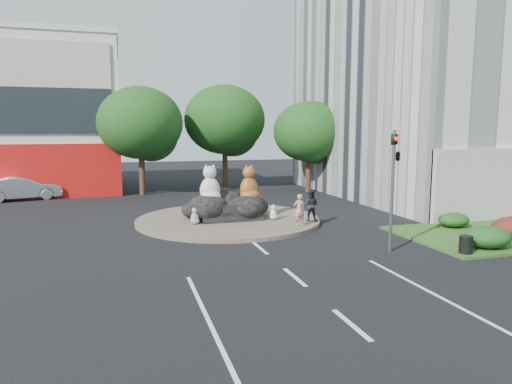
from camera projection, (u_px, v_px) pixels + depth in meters
ground at (295, 277)px, 15.58m from camera, size 120.00×120.00×0.00m
roundabout_island at (228, 220)px, 25.06m from camera, size 10.00×10.00×0.20m
rock_plinth at (228, 210)px, 24.99m from camera, size 3.20×2.60×0.90m
grass_verge at (506, 234)px, 21.82m from camera, size 10.00×6.00×0.12m
tree_left at (141, 127)px, 34.71m from camera, size 6.46×6.46×8.27m
tree_mid at (225, 123)px, 38.55m from camera, size 6.84×6.84×8.76m
tree_right at (309, 135)px, 36.57m from camera, size 5.70×5.70×7.30m
hedge_near_green at (488, 237)px, 19.00m from camera, size 2.00×1.60×0.90m
hedge_back_green at (454, 220)px, 23.05m from camera, size 1.60×1.28×0.72m
traffic_light at (395, 164)px, 18.43m from camera, size 0.44×1.24×5.00m
street_lamp at (453, 138)px, 26.19m from camera, size 2.34×0.22×8.06m
cat_white at (210, 184)px, 24.32m from camera, size 1.43×1.29×2.11m
cat_tabby at (249, 183)px, 24.90m from camera, size 1.60×1.54×2.05m
kitten_calico at (195, 215)px, 23.42m from camera, size 0.65×0.61×0.88m
kitten_white at (273, 212)px, 24.59m from camera, size 0.66×0.66×0.84m
pedestrian_pink at (299, 210)px, 22.90m from camera, size 0.60×0.40×1.62m
pedestrian_dark at (311, 205)px, 24.10m from camera, size 1.04×0.99×1.70m
parked_car at (22, 188)px, 32.66m from camera, size 5.46×2.99×1.71m
litter_bin at (466, 245)px, 18.14m from camera, size 0.70×0.70×0.71m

